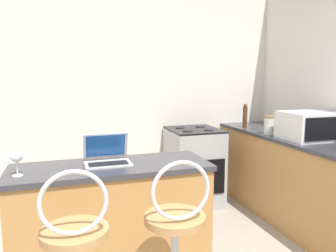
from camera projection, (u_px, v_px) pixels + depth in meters
wall_back at (117, 92)px, 3.74m from camera, size 12.00×0.06×2.60m
breakfast_bar at (113, 226)px, 2.27m from camera, size 1.33×0.50×0.88m
counter_right at (319, 189)px, 3.01m from camera, size 0.63×2.83×0.88m
laptop at (107, 156)px, 2.25m from camera, size 0.31×0.25×0.20m
microwave at (311, 126)px, 3.09m from camera, size 0.52×0.40×0.26m
stove_range at (194, 166)px, 3.78m from camera, size 0.56×0.61×0.89m
wine_glass_short at (16, 157)px, 1.94m from camera, size 0.08×0.08×0.16m
pepper_mill at (245, 116)px, 3.80m from camera, size 0.05×0.05×0.28m
storage_jar at (269, 125)px, 3.35m from camera, size 0.11×0.11×0.19m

